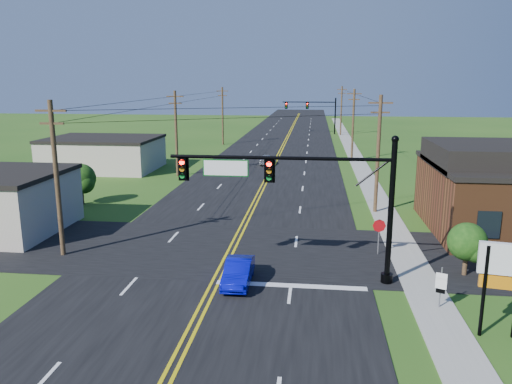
# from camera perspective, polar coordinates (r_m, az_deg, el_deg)

# --- Properties ---
(ground) EXTENTS (260.00, 260.00, 0.00)m
(ground) POSITION_cam_1_polar(r_m,az_deg,el_deg) (19.75, -9.35, -18.08)
(ground) COLOR #234C15
(ground) RESTS_ON ground
(road_main) EXTENTS (16.00, 220.00, 0.04)m
(road_main) POSITION_cam_1_polar(r_m,az_deg,el_deg) (67.20, 2.36, 4.07)
(road_main) COLOR black
(road_main) RESTS_ON ground
(road_cross) EXTENTS (70.00, 10.00, 0.04)m
(road_cross) POSITION_cam_1_polar(r_m,az_deg,el_deg) (30.39, -3.14, -6.61)
(road_cross) COLOR black
(road_cross) RESTS_ON ground
(sidewalk) EXTENTS (2.00, 160.00, 0.08)m
(sidewalk) POSITION_cam_1_polar(r_m,az_deg,el_deg) (57.41, 12.11, 2.34)
(sidewalk) COLOR gray
(sidewalk) RESTS_ON ground
(signal_mast_main) EXTENTS (11.30, 0.60, 7.48)m
(signal_mast_main) POSITION_cam_1_polar(r_m,az_deg,el_deg) (24.84, 5.06, 0.31)
(signal_mast_main) COLOR black
(signal_mast_main) RESTS_ON ground
(signal_mast_far) EXTENTS (10.98, 0.60, 7.48)m
(signal_mast_far) POSITION_cam_1_polar(r_m,az_deg,el_deg) (96.42, 6.43, 9.31)
(signal_mast_far) COLOR black
(signal_mast_far) RESTS_ON ground
(cream_bldg_far) EXTENTS (12.20, 9.20, 3.70)m
(cream_bldg_far) POSITION_cam_1_polar(r_m,az_deg,el_deg) (59.88, -17.04, 4.25)
(cream_bldg_far) COLOR #BFB1A3
(cream_bldg_far) RESTS_ON ground
(utility_pole_left_a) EXTENTS (1.80, 0.28, 9.00)m
(utility_pole_left_a) POSITION_cam_1_polar(r_m,az_deg,el_deg) (30.45, -21.84, 1.68)
(utility_pole_left_a) COLOR #382719
(utility_pole_left_a) RESTS_ON ground
(utility_pole_left_b) EXTENTS (1.80, 0.28, 9.00)m
(utility_pole_left_b) POSITION_cam_1_polar(r_m,az_deg,el_deg) (53.53, -9.11, 6.80)
(utility_pole_left_b) COLOR #382719
(utility_pole_left_b) RESTS_ON ground
(utility_pole_left_c) EXTENTS (1.80, 0.28, 9.00)m
(utility_pole_left_c) POSITION_cam_1_polar(r_m,az_deg,el_deg) (79.76, -3.84, 8.80)
(utility_pole_left_c) COLOR #382719
(utility_pole_left_c) RESTS_ON ground
(utility_pole_right_a) EXTENTS (1.80, 0.28, 9.00)m
(utility_pole_right_a) POSITION_cam_1_polar(r_m,az_deg,el_deg) (38.93, 13.78, 4.44)
(utility_pole_right_a) COLOR #382719
(utility_pole_right_a) RESTS_ON ground
(utility_pole_right_b) EXTENTS (1.80, 0.28, 9.00)m
(utility_pole_right_b) POSITION_cam_1_polar(r_m,az_deg,el_deg) (64.66, 11.04, 7.71)
(utility_pole_right_b) COLOR #382719
(utility_pole_right_b) RESTS_ON ground
(utility_pole_right_c) EXTENTS (1.80, 0.28, 9.00)m
(utility_pole_right_c) POSITION_cam_1_polar(r_m,az_deg,el_deg) (94.53, 9.72, 9.25)
(utility_pole_right_c) COLOR #382719
(utility_pole_right_c) RESTS_ON ground
(tree_right_back) EXTENTS (3.00, 3.00, 4.10)m
(tree_right_back) POSITION_cam_1_polar(r_m,az_deg,el_deg) (44.30, 21.00, 2.14)
(tree_right_back) COLOR #382719
(tree_right_back) RESTS_ON ground
(shrub_corner) EXTENTS (2.00, 2.00, 2.86)m
(shrub_corner) POSITION_cam_1_polar(r_m,az_deg,el_deg) (28.20, 22.99, -5.27)
(shrub_corner) COLOR #382719
(shrub_corner) RESTS_ON ground
(tree_left) EXTENTS (2.40, 2.40, 3.37)m
(tree_left) POSITION_cam_1_polar(r_m,az_deg,el_deg) (43.43, -19.37, 1.48)
(tree_left) COLOR #382719
(tree_left) RESTS_ON ground
(blue_car) EXTENTS (1.32, 3.70, 1.22)m
(blue_car) POSITION_cam_1_polar(r_m,az_deg,el_deg) (25.36, -2.03, -9.19)
(blue_car) COLOR #080BB9
(blue_car) RESTS_ON ground
(distant_car) EXTENTS (1.52, 3.69, 1.25)m
(distant_car) POSITION_cam_1_polar(r_m,az_deg,el_deg) (60.66, 1.19, 3.72)
(distant_car) COLOR #B0B0B5
(distant_car) RESTS_ON ground
(route_sign) EXTENTS (0.46, 0.22, 1.96)m
(route_sign) POSITION_cam_1_polar(r_m,az_deg,el_deg) (24.02, 20.37, -9.92)
(route_sign) COLOR slate
(route_sign) RESTS_ON ground
(stop_sign) EXTENTS (0.77, 0.11, 2.16)m
(stop_sign) POSITION_cam_1_polar(r_m,az_deg,el_deg) (29.96, 13.89, -4.17)
(stop_sign) COLOR slate
(stop_sign) RESTS_ON ground
(pylon_sign) EXTENTS (1.92, 0.60, 3.90)m
(pylon_sign) POSITION_cam_1_polar(r_m,az_deg,el_deg) (21.87, 26.42, -7.92)
(pylon_sign) COLOR black
(pylon_sign) RESTS_ON ground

